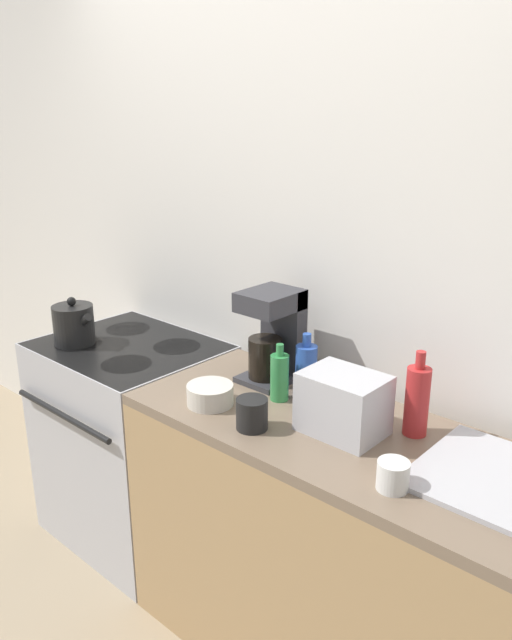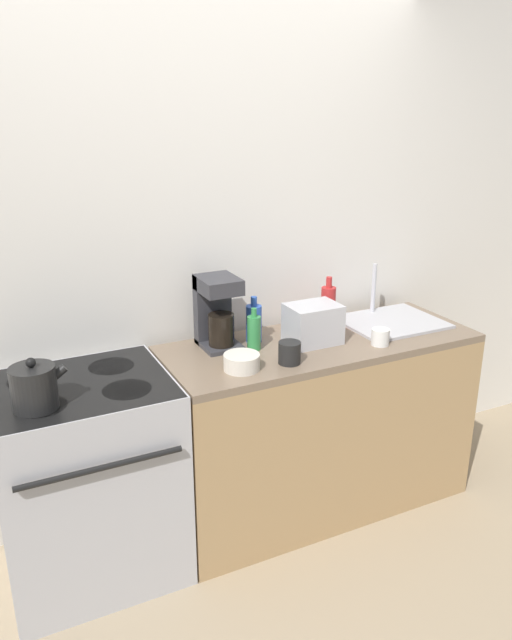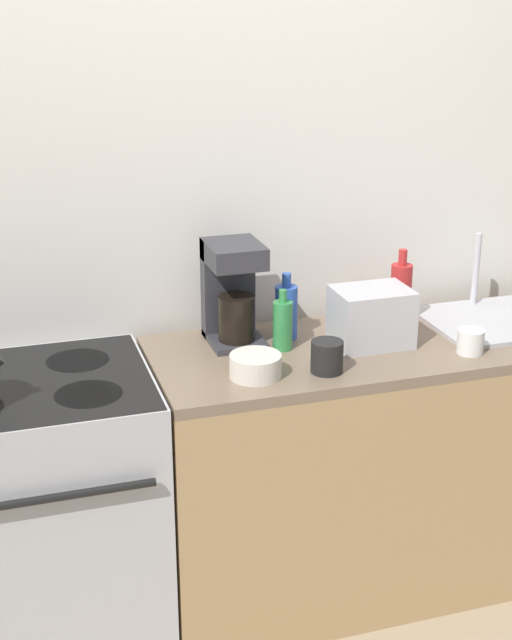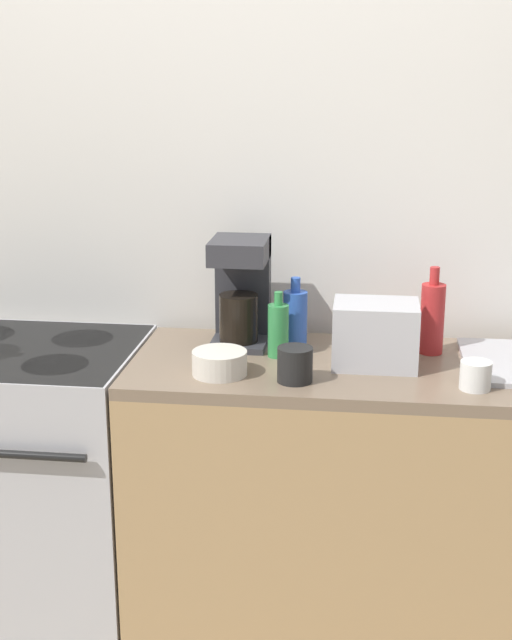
% 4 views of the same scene
% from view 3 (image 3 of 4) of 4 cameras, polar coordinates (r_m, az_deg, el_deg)
% --- Properties ---
extents(wall_back, '(8.00, 0.05, 2.60)m').
position_cam_3_polar(wall_back, '(3.03, -4.11, 6.78)').
color(wall_back, silver).
rests_on(wall_back, ground_plane).
extents(stove, '(0.74, 0.66, 0.91)m').
position_cam_3_polar(stove, '(2.94, -13.73, -11.89)').
color(stove, '#B7B7BC').
rests_on(stove, ground_plane).
extents(counter_block, '(1.55, 0.59, 0.91)m').
position_cam_3_polar(counter_block, '(3.18, 7.77, -9.06)').
color(counter_block, tan).
rests_on(counter_block, ground_plane).
extents(toaster, '(0.25, 0.19, 0.19)m').
position_cam_3_polar(toaster, '(2.92, 7.39, 0.22)').
color(toaster, '#BCBCC1').
rests_on(toaster, counter_block).
extents(coffee_maker, '(0.17, 0.21, 0.34)m').
position_cam_3_polar(coffee_maker, '(2.91, -1.53, 1.97)').
color(coffee_maker, '#333338').
rests_on(coffee_maker, counter_block).
extents(sink_tray, '(0.50, 0.42, 0.28)m').
position_cam_3_polar(sink_tray, '(3.24, 15.13, 0.13)').
color(sink_tray, '#B7B7BC').
rests_on(sink_tray, counter_block).
extents(bottle_blue, '(0.07, 0.07, 0.23)m').
position_cam_3_polar(bottle_blue, '(2.96, 1.94, 0.57)').
color(bottle_blue, '#2D56B7').
rests_on(bottle_blue, counter_block).
extents(bottle_green, '(0.06, 0.06, 0.20)m').
position_cam_3_polar(bottle_green, '(2.87, 1.71, -0.29)').
color(bottle_green, '#338C47').
rests_on(bottle_green, counter_block).
extents(bottle_red, '(0.07, 0.07, 0.27)m').
position_cam_3_polar(bottle_red, '(3.11, 9.24, 1.68)').
color(bottle_red, '#B72828').
rests_on(bottle_red, counter_block).
extents(cup_white, '(0.09, 0.09, 0.08)m').
position_cam_3_polar(cup_white, '(2.93, 13.56, -1.35)').
color(cup_white, white).
rests_on(cup_white, counter_block).
extents(cup_black, '(0.10, 0.10, 0.10)m').
position_cam_3_polar(cup_black, '(2.71, 4.57, -2.35)').
color(cup_black, black).
rests_on(cup_black, counter_block).
extents(bowl, '(0.16, 0.16, 0.07)m').
position_cam_3_polar(bowl, '(2.68, -0.03, -2.95)').
color(bowl, beige).
rests_on(bowl, counter_block).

